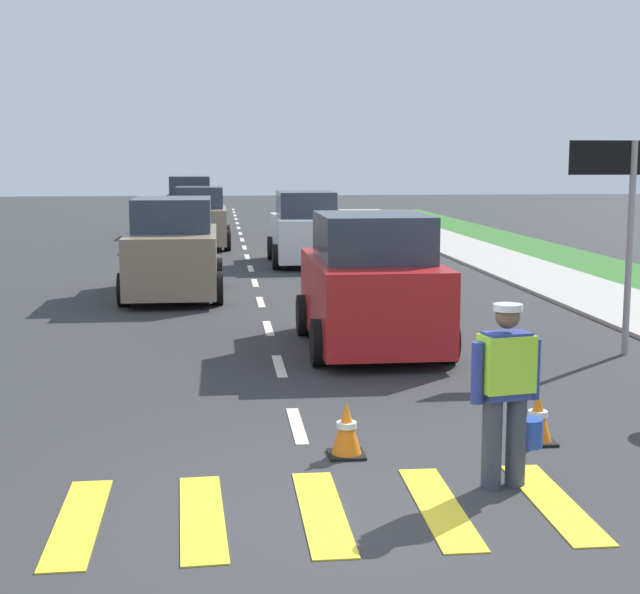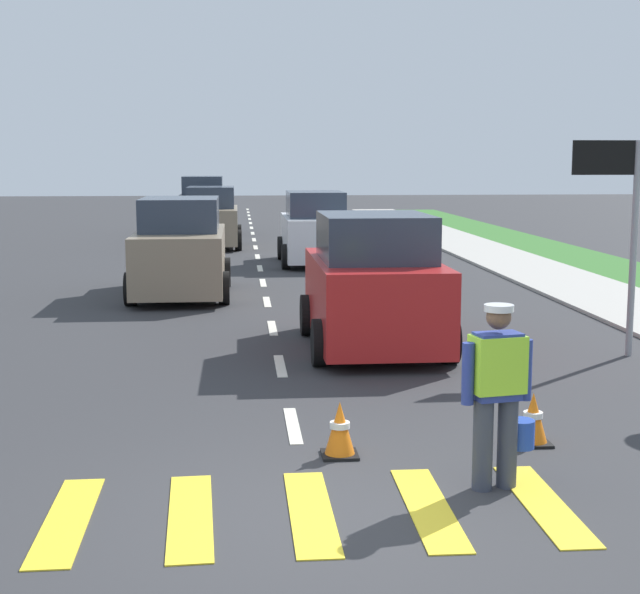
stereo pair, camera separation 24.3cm
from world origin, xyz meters
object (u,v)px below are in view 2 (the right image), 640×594
traffic_cone_far (533,419)px  car_outgoing_ahead (374,286)px  lane_direction_sign (620,195)px  car_outgoing_far (315,230)px  car_oncoming_lead (181,250)px  traffic_cone_near (340,429)px  road_worker (499,387)px  car_oncoming_second (211,219)px  car_oncoming_third (203,207)px

traffic_cone_far → car_outgoing_ahead: size_ratio=0.14×
traffic_cone_far → lane_direction_sign: bearing=58.1°
lane_direction_sign → traffic_cone_far: bearing=-121.9°
lane_direction_sign → car_outgoing_ahead: (-3.51, 0.87, -1.43)m
car_outgoing_far → car_oncoming_lead: (-3.39, -5.87, 0.04)m
lane_direction_sign → car_outgoing_ahead: size_ratio=0.83×
traffic_cone_near → car_outgoing_far: size_ratio=0.14×
road_worker → lane_direction_sign: lane_direction_sign is taller
road_worker → car_outgoing_ahead: size_ratio=0.43×
traffic_cone_near → car_oncoming_lead: size_ratio=0.13×
road_worker → car_outgoing_ahead: (-0.20, 6.24, 0.05)m
lane_direction_sign → car_oncoming_second: size_ratio=0.82×
road_worker → car_oncoming_third: 29.03m
road_worker → car_outgoing_ahead: car_outgoing_ahead is taller
lane_direction_sign → car_outgoing_ahead: bearing=166.1°
traffic_cone_near → car_outgoing_ahead: car_outgoing_ahead is taller
lane_direction_sign → car_oncoming_third: bearing=106.5°
car_outgoing_far → lane_direction_sign: bearing=-74.9°
road_worker → car_outgoing_ahead: bearing=91.9°
car_oncoming_second → car_outgoing_ahead: bearing=-80.2°
car_oncoming_lead → car_oncoming_third: 16.56m
lane_direction_sign → car_oncoming_lead: bearing=134.8°
car_oncoming_lead → traffic_cone_far: bearing=-68.9°
traffic_cone_near → car_outgoing_far: car_outgoing_far is taller
car_oncoming_lead → car_oncoming_second: (0.35, 11.13, -0.04)m
lane_direction_sign → car_outgoing_far: (-3.44, 12.73, -1.46)m
traffic_cone_near → car_outgoing_ahead: 5.39m
lane_direction_sign → car_oncoming_lead: 9.79m
traffic_cone_far → car_outgoing_far: size_ratio=0.14×
car_outgoing_far → car_oncoming_lead: bearing=-120.1°
car_outgoing_far → car_oncoming_third: (-3.51, 10.70, 0.11)m
traffic_cone_near → lane_direction_sign: bearing=43.4°
road_worker → car_oncoming_second: car_oncoming_second is taller
road_worker → traffic_cone_far: bearing=59.1°
road_worker → car_outgoing_far: bearing=90.4°
car_outgoing_ahead → traffic_cone_far: bearing=-79.5°
car_oncoming_lead → car_oncoming_second: bearing=88.2°
car_oncoming_second → car_oncoming_third: bearing=94.9°
lane_direction_sign → traffic_cone_near: bearing=-136.6°
traffic_cone_far → car_oncoming_second: (-3.90, 22.15, 0.67)m
traffic_cone_far → car_outgoing_far: car_outgoing_far is taller
road_worker → car_oncoming_third: (-3.64, 28.80, 0.13)m
traffic_cone_far → car_oncoming_third: size_ratio=0.14×
car_oncoming_lead → car_oncoming_second: car_oncoming_lead is taller
car_oncoming_third → car_outgoing_far: bearing=-71.8°
car_outgoing_far → car_oncoming_third: car_oncoming_third is taller
car_outgoing_far → car_oncoming_second: 6.08m
car_oncoming_lead → car_outgoing_far: bearing=59.9°
traffic_cone_far → car_outgoing_ahead: (-0.93, 5.02, 0.71)m
car_oncoming_third → car_oncoming_second: car_oncoming_third is taller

